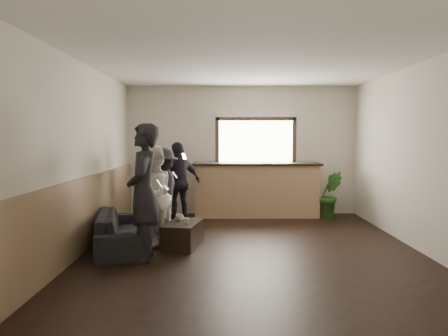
{
  "coord_description": "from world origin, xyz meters",
  "views": [
    {
      "loc": [
        -0.41,
        -6.58,
        1.7
      ],
      "look_at": [
        -0.4,
        0.4,
        1.2
      ],
      "focal_mm": 35.0,
      "sensor_mm": 36.0,
      "label": 1
    }
  ],
  "objects_px": {
    "coffee_table": "(183,234)",
    "cup_b": "(187,221)",
    "person_c": "(163,189)",
    "person_b": "(152,196)",
    "bar_counter": "(256,186)",
    "person_a": "(144,192)",
    "cup_a": "(180,217)",
    "person_d": "(179,182)",
    "potted_plant": "(329,195)",
    "sofa": "(123,230)"
  },
  "relations": [
    {
      "from": "bar_counter",
      "to": "person_b",
      "type": "distance_m",
      "value": 3.17
    },
    {
      "from": "coffee_table",
      "to": "person_b",
      "type": "xyz_separation_m",
      "value": [
        -0.47,
        -0.0,
        0.59
      ]
    },
    {
      "from": "person_a",
      "to": "potted_plant",
      "type": "bearing_deg",
      "value": 128.34
    },
    {
      "from": "person_a",
      "to": "person_c",
      "type": "distance_m",
      "value": 1.98
    },
    {
      "from": "person_c",
      "to": "cup_b",
      "type": "bearing_deg",
      "value": 31.89
    },
    {
      "from": "sofa",
      "to": "person_c",
      "type": "bearing_deg",
      "value": -30.97
    },
    {
      "from": "bar_counter",
      "to": "potted_plant",
      "type": "distance_m",
      "value": 1.54
    },
    {
      "from": "coffee_table",
      "to": "person_a",
      "type": "xyz_separation_m",
      "value": [
        -0.47,
        -0.74,
        0.75
      ]
    },
    {
      "from": "cup_a",
      "to": "cup_b",
      "type": "bearing_deg",
      "value": -62.59
    },
    {
      "from": "potted_plant",
      "to": "person_b",
      "type": "height_order",
      "value": "person_b"
    },
    {
      "from": "person_a",
      "to": "person_c",
      "type": "relative_size",
      "value": 1.25
    },
    {
      "from": "bar_counter",
      "to": "person_b",
      "type": "relative_size",
      "value": 1.73
    },
    {
      "from": "bar_counter",
      "to": "potted_plant",
      "type": "bearing_deg",
      "value": -7.58
    },
    {
      "from": "potted_plant",
      "to": "person_d",
      "type": "xyz_separation_m",
      "value": [
        -3.1,
        -0.47,
        0.31
      ]
    },
    {
      "from": "sofa",
      "to": "potted_plant",
      "type": "height_order",
      "value": "potted_plant"
    },
    {
      "from": "sofa",
      "to": "coffee_table",
      "type": "distance_m",
      "value": 0.93
    },
    {
      "from": "bar_counter",
      "to": "person_d",
      "type": "xyz_separation_m",
      "value": [
        -1.59,
        -0.67,
        0.16
      ]
    },
    {
      "from": "coffee_table",
      "to": "person_c",
      "type": "distance_m",
      "value": 1.43
    },
    {
      "from": "person_b",
      "to": "person_c",
      "type": "relative_size",
      "value": 1.04
    },
    {
      "from": "cup_b",
      "to": "person_b",
      "type": "height_order",
      "value": "person_b"
    },
    {
      "from": "sofa",
      "to": "cup_b",
      "type": "relative_size",
      "value": 20.6
    },
    {
      "from": "person_b",
      "to": "sofa",
      "type": "bearing_deg",
      "value": -65.58
    },
    {
      "from": "cup_b",
      "to": "person_b",
      "type": "relative_size",
      "value": 0.06
    },
    {
      "from": "person_a",
      "to": "person_d",
      "type": "bearing_deg",
      "value": 170.33
    },
    {
      "from": "coffee_table",
      "to": "person_b",
      "type": "bearing_deg",
      "value": -179.52
    },
    {
      "from": "cup_a",
      "to": "person_b",
      "type": "height_order",
      "value": "person_b"
    },
    {
      "from": "sofa",
      "to": "coffee_table",
      "type": "bearing_deg",
      "value": -97.06
    },
    {
      "from": "cup_a",
      "to": "person_c",
      "type": "relative_size",
      "value": 0.08
    },
    {
      "from": "bar_counter",
      "to": "person_a",
      "type": "distance_m",
      "value": 3.81
    },
    {
      "from": "bar_counter",
      "to": "potted_plant",
      "type": "height_order",
      "value": "bar_counter"
    },
    {
      "from": "person_a",
      "to": "person_d",
      "type": "xyz_separation_m",
      "value": [
        0.21,
        2.68,
        -0.14
      ]
    },
    {
      "from": "bar_counter",
      "to": "person_a",
      "type": "bearing_deg",
      "value": -118.26
    },
    {
      "from": "sofa",
      "to": "cup_a",
      "type": "bearing_deg",
      "value": -86.87
    },
    {
      "from": "cup_a",
      "to": "person_c",
      "type": "height_order",
      "value": "person_c"
    },
    {
      "from": "person_b",
      "to": "person_c",
      "type": "height_order",
      "value": "person_b"
    },
    {
      "from": "person_d",
      "to": "potted_plant",
      "type": "bearing_deg",
      "value": 153.74
    },
    {
      "from": "bar_counter",
      "to": "cup_a",
      "type": "height_order",
      "value": "bar_counter"
    },
    {
      "from": "cup_b",
      "to": "person_c",
      "type": "bearing_deg",
      "value": 111.88
    },
    {
      "from": "sofa",
      "to": "potted_plant",
      "type": "bearing_deg",
      "value": -68.57
    },
    {
      "from": "cup_a",
      "to": "cup_b",
      "type": "height_order",
      "value": "cup_a"
    },
    {
      "from": "person_b",
      "to": "cup_b",
      "type": "bearing_deg",
      "value": 93.71
    },
    {
      "from": "person_b",
      "to": "person_d",
      "type": "xyz_separation_m",
      "value": [
        0.21,
        1.94,
        0.02
      ]
    },
    {
      "from": "coffee_table",
      "to": "person_d",
      "type": "relative_size",
      "value": 0.53
    },
    {
      "from": "potted_plant",
      "to": "cup_b",
      "type": "bearing_deg",
      "value": -137.85
    },
    {
      "from": "person_b",
      "to": "person_c",
      "type": "bearing_deg",
      "value": -165.02
    },
    {
      "from": "sofa",
      "to": "person_a",
      "type": "bearing_deg",
      "value": -157.88
    },
    {
      "from": "coffee_table",
      "to": "person_c",
      "type": "height_order",
      "value": "person_c"
    },
    {
      "from": "potted_plant",
      "to": "person_a",
      "type": "distance_m",
      "value": 4.59
    },
    {
      "from": "person_b",
      "to": "cup_a",
      "type": "bearing_deg",
      "value": 126.06
    },
    {
      "from": "coffee_table",
      "to": "cup_b",
      "type": "bearing_deg",
      "value": -58.32
    }
  ]
}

